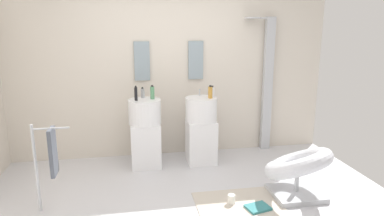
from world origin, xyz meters
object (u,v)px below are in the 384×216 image
Objects in this scene: soap_bottle_green at (152,93)px; coffee_mug at (231,199)px; pedestal_sink_right at (201,129)px; magazine_teal at (258,207)px; soap_bottle_grey at (142,93)px; lounge_chair at (298,168)px; towel_rack at (50,154)px; soap_bottle_amber at (210,92)px; soap_bottle_white at (212,92)px; pedestal_sink_left at (145,132)px; shower_column at (267,82)px; soap_bottle_black at (136,94)px.

coffee_mug is at bearing -59.65° from soap_bottle_green.
pedestal_sink_right is 4.33× the size of magazine_teal.
lounge_chair is at bearing -38.87° from soap_bottle_grey.
towel_rack is 2.18m from soap_bottle_amber.
magazine_teal is at bearing -82.71° from soap_bottle_white.
towel_rack is 2.24m from magazine_teal.
pedestal_sink_right is at bearing 169.25° from soap_bottle_white.
pedestal_sink_right reaches higher than towel_rack.
soap_bottle_amber is (1.91, 0.97, 0.40)m from towel_rack.
coffee_mug is 0.56× the size of soap_bottle_amber.
soap_bottle_amber is at bearing 86.22° from magazine_teal.
soap_bottle_grey is at bearing 170.51° from pedestal_sink_right.
soap_bottle_green reaches higher than magazine_teal.
lounge_chair is at bearing -3.83° from towel_rack.
soap_bottle_amber is 1.08× the size of soap_bottle_white.
soap_bottle_grey is 0.17m from soap_bottle_green.
soap_bottle_white reaches higher than soap_bottle_grey.
soap_bottle_green reaches higher than soap_bottle_white.
pedestal_sink_left is 6.32× the size of soap_bottle_white.
shower_column is at bearing 23.46° from soap_bottle_amber.
soap_bottle_grey is at bearing -173.09° from shower_column.
soap_bottle_black reaches higher than soap_bottle_green.
pedestal_sink_left is at bearing 17.77° from soap_bottle_black.
towel_rack is 2.23m from soap_bottle_white.
lounge_chair is at bearing -98.59° from shower_column.
soap_bottle_green reaches higher than lounge_chair.
shower_column is 2.04m from soap_bottle_black.
soap_bottle_amber is at bearing -134.19° from soap_bottle_white.
soap_bottle_green is (1.13, 1.06, 0.41)m from towel_rack.
pedestal_sink_left is 1.10× the size of towel_rack.
towel_rack is at bearing -132.21° from soap_bottle_black.
shower_column is 13.96× the size of soap_bottle_grey.
pedestal_sink_left reaches higher than towel_rack.
shower_column is at bearing 25.71° from towel_rack.
shower_column is 1.88× the size of lounge_chair.
shower_column reaches higher than magazine_teal.
soap_bottle_grey reaches higher than pedestal_sink_left.
towel_rack is (-2.67, 0.18, 0.28)m from lounge_chair.
soap_bottle_green is (-0.75, 1.29, 0.97)m from coffee_mug.
soap_bottle_black reaches higher than pedestal_sink_left.
magazine_teal is 1.72m from soap_bottle_white.
shower_column is 1.92m from soap_bottle_grey.
towel_rack is 1.58m from soap_bottle_grey.
shower_column reaches higher than coffee_mug.
shower_column is 1.75m from lounge_chair.
coffee_mug is (-0.79, -0.05, -0.29)m from lounge_chair.
soap_bottle_black is at bearing 146.26° from lounge_chair.
soap_bottle_black is at bearing -168.68° from shower_column.
soap_bottle_grey is at bearing 113.19° from magazine_teal.
lounge_chair is at bearing -54.43° from pedestal_sink_right.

